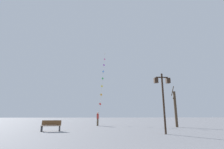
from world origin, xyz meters
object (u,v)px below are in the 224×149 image
(bare_tree, at_px, (175,107))
(park_bench, at_px, (51,126))
(kite_flyer, at_px, (98,119))
(kite_train, at_px, (103,79))
(twin_lantern_lamp_post, at_px, (163,91))

(bare_tree, bearing_deg, park_bench, -163.00)
(park_bench, bearing_deg, bare_tree, 12.91)
(kite_flyer, relative_size, park_bench, 1.05)
(kite_train, xyz_separation_m, kite_flyer, (-0.74, -6.15, -6.50))
(kite_flyer, bearing_deg, bare_tree, -103.14)
(twin_lantern_lamp_post, height_order, kite_train, kite_train)
(kite_flyer, height_order, park_bench, kite_flyer)
(kite_train, xyz_separation_m, park_bench, (-4.69, -13.40, -6.96))
(bare_tree, xyz_separation_m, park_bench, (-12.95, -3.96, -1.74))
(kite_train, relative_size, park_bench, 8.58)
(twin_lantern_lamp_post, distance_m, park_bench, 9.64)
(park_bench, bearing_deg, kite_flyer, 57.29)
(kite_train, distance_m, park_bench, 15.81)
(twin_lantern_lamp_post, distance_m, kite_train, 17.43)
(bare_tree, height_order, park_bench, bare_tree)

